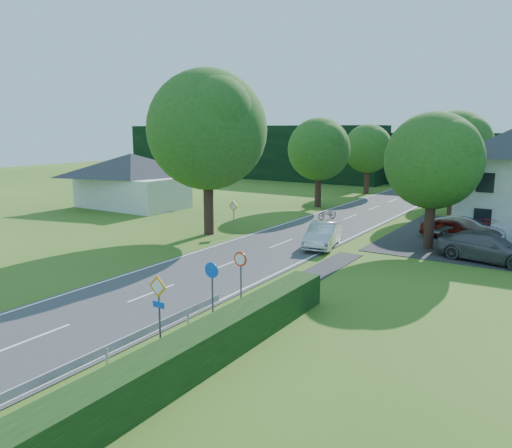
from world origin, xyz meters
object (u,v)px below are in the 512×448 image
Objects in this scene: streetlight at (433,176)px; parked_car_silver_a at (470,227)px; motorcycle at (327,213)px; parked_car_red at (450,229)px; parked_car_grey at (487,247)px; parasol at (485,233)px; moving_car at (323,235)px.

parked_car_silver_a is (2.13, 2.46, -3.62)m from streetlight.
parked_car_red is (10.25, -2.23, 0.17)m from motorcycle.
parked_car_grey is at bearing -40.61° from streetlight.
parked_car_silver_a is at bearing 28.69° from parked_car_grey.
parked_car_grey is (3.10, -5.18, 0.15)m from parked_car_red.
parasol is at bearing 5.98° from motorcycle.
parked_car_silver_a is (11.39, -1.45, 0.30)m from motorcycle.
moving_car is 2.15× the size of parasol.
parked_car_red is 3.12m from parasol.
parasol reaches higher than moving_car.
moving_car is 0.97× the size of parked_car_silver_a.
moving_car is 2.48× the size of motorcycle.
moving_car is at bearing -135.30° from streetlight.
streetlight reaches higher than motorcycle.
parked_car_grey is 2.54× the size of parasol.
parked_car_grey is at bearing -79.85° from parasol.
streetlight is 1.69× the size of moving_car.
moving_car is 9.62m from parked_car_grey.
motorcycle is at bearing 162.32° from parasol.
parked_car_silver_a is at bearing 49.21° from streetlight.
parked_car_red is 1.39m from parked_car_silver_a.
moving_car is 10.01m from motorcycle.
motorcycle is at bearing 157.12° from streetlight.
streetlight reaches higher than parasol.
streetlight is at bearing 0.78° from motorcycle.
moving_car is 10.79m from parked_car_silver_a.
streetlight is 4.89m from parasol.
parked_car_grey is (9.44, 1.81, 0.03)m from moving_car.
parasol is (8.85, 5.15, 0.21)m from moving_car.
parked_car_red is at bearing 143.67° from parasol.
parked_car_grey is at bearing -1.59° from moving_car.
streetlight is at bearing 32.27° from moving_car.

